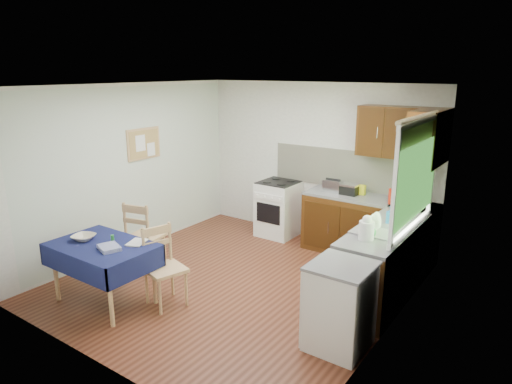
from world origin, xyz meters
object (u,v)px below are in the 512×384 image
Objects in this scene: chair_far at (143,234)px; dish_rack at (372,231)px; chair_near at (163,264)px; kettle at (367,229)px; dining_table at (103,253)px; sandwich_press at (349,189)px; toaster at (333,186)px.

dish_rack is (2.90, 0.83, 0.40)m from chair_far.
dish_rack is (2.00, 1.33, 0.43)m from chair_near.
chair_near is 3.39× the size of kettle.
dining_table is 3.55m from sandwich_press.
kettle is at bearing 43.64° from dining_table.
toaster is at bearing 78.95° from dining_table.
chair_near is (0.59, 0.38, -0.13)m from dining_table.
toaster is at bearing 126.22° from kettle.
dining_table is 3.41m from toaster.
kettle is (2.92, 0.59, 0.50)m from chair_far.
kettle is (0.92, -1.63, 0.05)m from sandwich_press.
dining_table is 4.43× the size of toaster.
dining_table is 3.02m from kettle.
chair_far is 1.03m from chair_near.
chair_near is at bearing -166.61° from dish_rack.
kettle is at bearing -44.97° from chair_near.
chair_far is 3.60× the size of toaster.
toaster is at bearing 168.06° from sandwich_press.
toaster reaches higher than dining_table.
kettle is at bearing -75.45° from toaster.
toaster is (0.85, 2.69, 0.50)m from chair_near.
dish_rack is (2.59, 1.71, 0.30)m from dining_table.
dish_rack is at bearing -39.85° from chair_near.
chair_near is 2.86m from toaster.
chair_near is at bearing 137.68° from chair_far.
chair_far is (-0.31, 0.88, -0.11)m from dining_table.
chair_far is at bearing 77.61° from chair_near.
sandwich_press is 1.87m from kettle.
dining_table is 0.94m from chair_far.
sandwich_press is 0.98× the size of kettle.
chair_near reaches higher than dining_table.
toaster reaches higher than sandwich_press.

